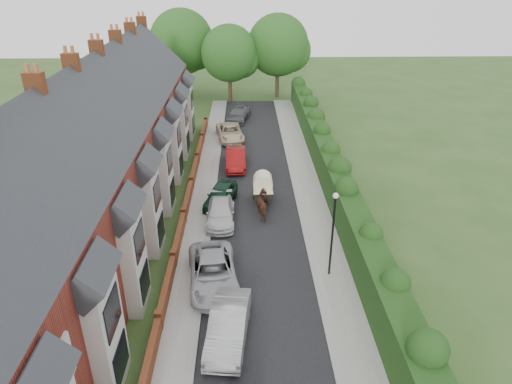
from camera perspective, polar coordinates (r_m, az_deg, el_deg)
ground at (r=22.80m, az=2.03°, el=-16.56°), size 140.00×140.00×0.00m
road at (r=31.68m, az=-0.00°, el=-2.80°), size 6.00×58.00×0.02m
pavement_hedge_side at (r=32.01m, az=7.36°, el=-2.61°), size 2.20×58.00×0.12m
pavement_house_side at (r=31.81m, az=-6.96°, el=-2.79°), size 1.70×58.00×0.12m
kerb_hedge_side at (r=31.87m, az=5.49°, el=-2.63°), size 0.18×58.00×0.13m
kerb_house_side at (r=31.74m, az=-5.52°, el=-2.77°), size 0.18×58.00×0.13m
hedge at (r=31.62m, az=10.75°, el=-0.11°), size 2.10×58.00×2.85m
terrace_row at (r=30.38m, az=-19.94°, el=3.52°), size 9.05×40.50×11.50m
garden_wall_row at (r=30.87m, az=-9.01°, el=-3.06°), size 0.35×40.35×1.10m
lamppost at (r=24.41m, az=9.63°, el=-4.03°), size 0.32×0.32×5.16m
tree_far_left at (r=57.52m, az=-3.00°, el=16.76°), size 7.14×6.80×9.29m
tree_far_right at (r=59.55m, az=3.14°, el=17.69°), size 7.98×7.60×10.31m
tree_far_back at (r=60.77m, az=-8.85°, el=17.90°), size 8.40×8.00×10.82m
car_silver_a at (r=21.76m, az=-3.47°, el=-16.32°), size 2.18×4.93×1.57m
car_silver_b at (r=24.97m, az=-5.39°, el=-9.94°), size 3.20×5.77×1.53m
car_white at (r=30.66m, az=-4.47°, el=-2.57°), size 1.93×4.60×1.33m
car_green at (r=32.80m, az=-4.44°, el=-0.40°), size 2.71×4.49×1.43m
car_red at (r=38.86m, az=-2.55°, el=4.22°), size 1.72×4.67×1.53m
car_beige at (r=45.28m, az=-3.27°, el=7.45°), size 3.14×5.43×1.42m
car_grey at (r=51.05m, az=-2.17°, el=9.71°), size 2.94×5.14×1.40m
horse at (r=30.99m, az=1.02°, el=-1.70°), size 1.41×2.24×1.75m
horse_cart at (r=32.77m, az=0.86°, el=0.83°), size 1.44×3.18×2.29m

